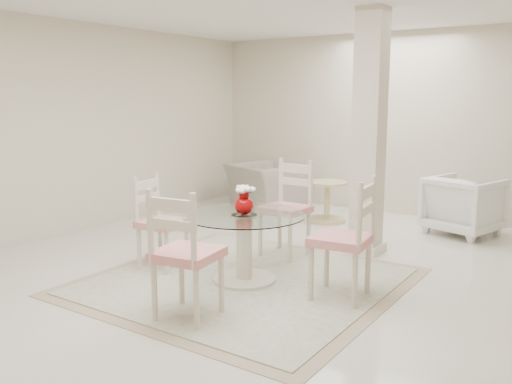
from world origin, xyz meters
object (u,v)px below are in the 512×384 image
Objects in this scene: dining_table at (244,248)px; dining_chair_west at (157,215)px; red_vase at (244,199)px; side_table at (327,203)px; dining_chair_south at (182,245)px; armchair_white at (463,205)px; dining_chair_east at (350,230)px; column at (369,134)px; recliner_taupe at (265,186)px; dining_chair_north at (289,201)px.

dining_table is 1.09× the size of dining_chair_west.
dining_chair_west reaches higher than red_vase.
dining_chair_west is 1.84× the size of side_table.
dining_chair_south is 4.28m from armchair_white.
dining_chair_south is (-0.89, -1.15, -0.01)m from dining_chair_east.
dining_table is 4.16× the size of red_vase.
recliner_taupe is (-2.33, 1.46, -1.00)m from column.
dining_chair_south reaches higher than recliner_taupe.
red_vase is at bearing -81.30° from dining_chair_north.
dining_table is at bearing -89.14° from dining_chair_west.
dining_table is 1.06m from dining_chair_south.
side_table is at bearing -174.14° from recliner_taupe.
dining_chair_north reaches higher than red_vase.
dining_chair_south is at bearing -44.27° from dining_chair_east.
dining_chair_west is 3.95m from armchair_white.
dining_table is (-0.56, -1.61, -1.01)m from column.
column reaches higher than dining_chair_east.
dining_chair_north reaches higher than armchair_white.
recliner_taupe is 1.31m from side_table.
dining_chair_east is 2.07× the size of side_table.
dining_chair_west is at bearing 123.92° from recliner_taupe.
dining_chair_west is (-1.01, -0.13, 0.22)m from dining_table.
side_table is at bearing 28.11° from armchair_white.
armchair_white is (3.05, 0.02, 0.03)m from recliner_taupe.
dining_chair_east is 3.05m from side_table.
side_table is (-0.63, 3.76, -0.35)m from dining_chair_south.
column is 1.89m from side_table.
column reaches higher than dining_chair_south.
side_table is at bearing 100.41° from red_vase.
dining_chair_east is 1.12× the size of dining_chair_west.
dining_table is at bearing -81.48° from dining_chair_north.
column reaches higher than recliner_taupe.
armchair_white is (2.29, 3.22, -0.18)m from dining_chair_west.
armchair_white is at bearing 67.61° from dining_table.
column is at bearing -46.88° from side_table.
dining_chair_east is 4.07m from recliner_taupe.
dining_chair_east reaches higher than dining_chair_north.
dining_chair_north is at bearing -77.41° from side_table.
armchair_white is (0.72, 1.48, -0.97)m from column.
armchair_white is at bearing -41.60° from dining_chair_west.
dining_chair_west is at bearing 71.54° from armchair_white.
red_vase is (-0.55, -1.62, -0.54)m from column.
recliner_taupe is at bearing 119.94° from red_vase.
dining_chair_east reaches higher than recliner_taupe.
column is at bearing -169.15° from dining_chair_east.
red_vase is 0.48× the size of side_table.
column is 2.27× the size of dining_chair_east.
red_vase is 1.05m from dining_chair_west.
recliner_taupe is at bearing 147.84° from column.
dining_chair_south reaches higher than dining_table.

